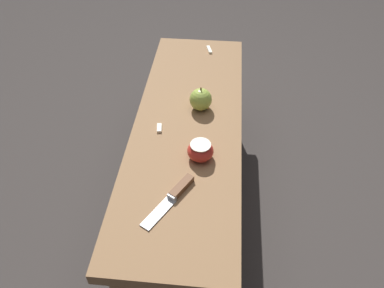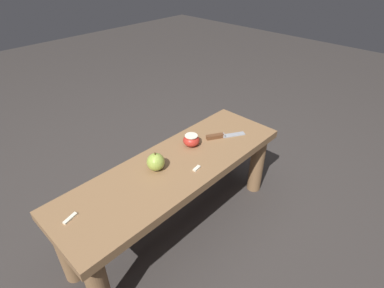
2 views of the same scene
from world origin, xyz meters
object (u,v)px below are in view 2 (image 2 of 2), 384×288
at_px(knife, 220,136).
at_px(apple_whole, 156,162).
at_px(wooden_bench, 176,179).
at_px(apple_cut, 191,140).

relative_size(knife, apple_whole, 2.18).
distance_m(wooden_bench, knife, 0.33).
xyz_separation_m(wooden_bench, knife, (-0.32, 0.00, 0.10)).
xyz_separation_m(wooden_bench, apple_cut, (-0.16, -0.06, 0.12)).
distance_m(knife, apple_whole, 0.40).
height_order(knife, apple_whole, apple_whole).
bearing_deg(knife, apple_whole, -155.38).
bearing_deg(wooden_bench, apple_cut, -160.80).
bearing_deg(apple_whole, apple_cut, -175.62).
xyz_separation_m(knife, apple_whole, (0.40, -0.04, 0.03)).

